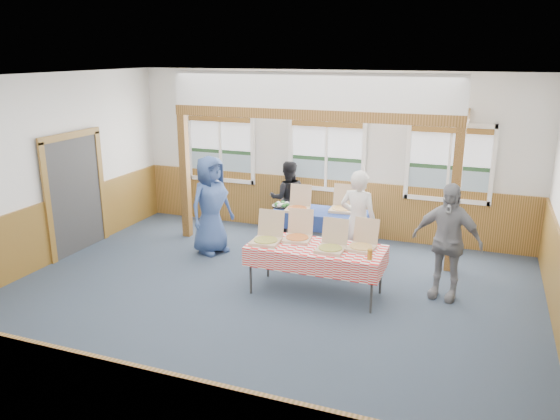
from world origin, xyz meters
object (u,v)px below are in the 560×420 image
object	(u,v)px
table_right	(316,250)
woman_black	(288,198)
table_left	(321,214)
woman_white	(358,221)
man_blue	(211,205)
person_grey	(447,241)

from	to	relation	value
table_right	woman_black	world-z (taller)	woman_black
woman_black	table_left	bearing A→B (deg)	120.86
woman_white	man_blue	distance (m)	2.66
table_right	woman_black	distance (m)	2.83
woman_black	woman_white	bearing A→B (deg)	119.39
table_left	table_right	size ratio (longest dim) A/B	0.83
woman_white	woman_black	world-z (taller)	woman_white
woman_white	person_grey	size ratio (longest dim) A/B	0.98
table_left	person_grey	size ratio (longest dim) A/B	1.00
table_left	woman_black	size ratio (longest dim) A/B	1.17
table_right	table_left	bearing A→B (deg)	98.05
woman_black	table_right	bearing A→B (deg)	96.61
table_right	person_grey	size ratio (longest dim) A/B	1.20
table_left	man_blue	size ratio (longest dim) A/B	0.98
woman_white	man_blue	xyz separation A→B (m)	(-2.66, -0.07, 0.03)
table_right	man_blue	size ratio (longest dim) A/B	1.18
table_right	woman_black	size ratio (longest dim) A/B	1.41
table_right	man_blue	world-z (taller)	man_blue
table_right	woman_black	xyz separation A→B (m)	(-1.35, 2.49, 0.04)
table_right	person_grey	xyz separation A→B (m)	(1.81, 0.57, 0.17)
woman_white	woman_black	distance (m)	2.21
man_blue	person_grey	world-z (taller)	man_blue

